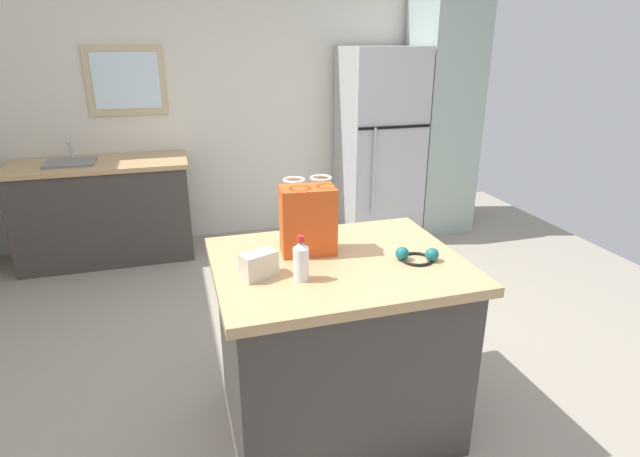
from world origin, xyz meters
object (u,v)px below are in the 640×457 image
refrigerator (379,144)px  kitchen_island (337,344)px  bottle (301,261)px  tall_cabinet (441,117)px  ear_defenders (417,256)px  shopping_bag (308,220)px  small_box (259,265)px

refrigerator → kitchen_island: bearing=-116.4°
kitchen_island → bottle: size_ratio=5.68×
tall_cabinet → ear_defenders: 3.12m
shopping_bag → ear_defenders: 0.53m
kitchen_island → tall_cabinet: bearing=52.9°
tall_cabinet → bottle: (-2.16, -2.72, -0.14)m
kitchen_island → small_box: 0.64m
shopping_bag → bottle: 0.31m
shopping_bag → ear_defenders: (0.46, -0.24, -0.14)m
small_box → ear_defenders: size_ratio=0.79×
bottle → tall_cabinet: bearing=51.6°
small_box → shopping_bag: bearing=36.5°
tall_cabinet → bottle: 3.47m
ear_defenders → small_box: bearing=177.3°
kitchen_island → small_box: (-0.38, -0.07, 0.51)m
kitchen_island → ear_defenders: bearing=-17.0°
ear_defenders → shopping_bag: bearing=152.4°
tall_cabinet → small_box: (-2.32, -2.64, -0.18)m
small_box → ear_defenders: (0.73, -0.03, -0.03)m
small_box → tall_cabinet: bearing=48.6°
kitchen_island → shopping_bag: 0.64m
kitchen_island → shopping_bag: (-0.11, 0.13, 0.62)m
shopping_bag → small_box: (-0.28, -0.20, -0.11)m
bottle → refrigerator: bearing=61.2°
kitchen_island → refrigerator: size_ratio=0.63×
bottle → small_box: bearing=154.8°
shopping_bag → small_box: size_ratio=2.39×
small_box → bottle: bottle is taller
kitchen_island → refrigerator: refrigerator is taller
refrigerator → bottle: size_ratio=9.03×
kitchen_island → bottle: bottle is taller
refrigerator → small_box: bearing=-122.2°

